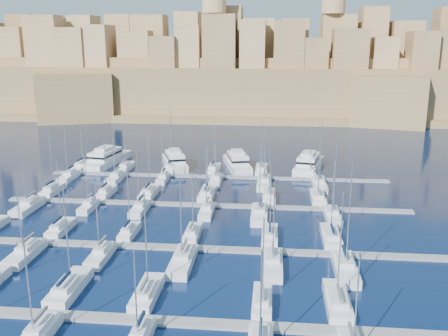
# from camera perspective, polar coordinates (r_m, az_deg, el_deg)

# --- Properties ---
(ground) EXTENTS (600.00, 600.00, 0.00)m
(ground) POSITION_cam_1_polar(r_m,az_deg,el_deg) (94.27, -3.11, -6.31)
(ground) COLOR black
(ground) RESTS_ON ground
(pontoon_near) EXTENTS (84.00, 2.00, 0.40)m
(pontoon_near) POSITION_cam_1_polar(r_m,az_deg,el_deg) (64.12, -7.95, -16.91)
(pontoon_near) COLOR slate
(pontoon_near) RESTS_ON ground
(pontoon_mid_near) EXTENTS (84.00, 2.00, 0.40)m
(pontoon_mid_near) POSITION_cam_1_polar(r_m,az_deg,el_deg) (83.24, -4.38, -9.10)
(pontoon_mid_near) COLOR slate
(pontoon_mid_near) RESTS_ON ground
(pontoon_mid_far) EXTENTS (84.00, 2.00, 0.40)m
(pontoon_mid_far) POSITION_cam_1_polar(r_m,az_deg,el_deg) (103.51, -2.26, -4.26)
(pontoon_mid_far) COLOR slate
(pontoon_mid_far) RESTS_ON ground
(pontoon_far) EXTENTS (84.00, 2.00, 0.40)m
(pontoon_far) POSITION_cam_1_polar(r_m,az_deg,el_deg) (124.37, -0.86, -1.01)
(pontoon_far) COLOR slate
(pontoon_far) RESTS_ON ground
(sailboat_2) EXTENTS (3.11, 10.37, 15.20)m
(sailboat_2) POSITION_cam_1_polar(r_m,az_deg,el_deg) (72.78, -17.28, -12.91)
(sailboat_2) COLOR silver
(sailboat_2) RESTS_ON ground
(sailboat_3) EXTENTS (2.85, 9.51, 14.99)m
(sailboat_3) POSITION_cam_1_polar(r_m,az_deg,el_deg) (69.10, -8.80, -13.94)
(sailboat_3) COLOR silver
(sailboat_3) RESTS_ON ground
(sailboat_4) EXTENTS (2.49, 8.31, 12.33)m
(sailboat_4) POSITION_cam_1_polar(r_m,az_deg,el_deg) (66.68, 4.39, -14.96)
(sailboat_4) COLOR silver
(sailboat_4) RESTS_ON ground
(sailboat_5) EXTENTS (3.01, 10.03, 15.57)m
(sailboat_5) POSITION_cam_1_polar(r_m,az_deg,el_deg) (67.95, 12.83, -14.67)
(sailboat_5) COLOR silver
(sailboat_5) RESTS_ON ground
(sailboat_8) EXTENTS (2.68, 8.93, 13.25)m
(sailboat_8) POSITION_cam_1_polar(r_m,az_deg,el_deg) (63.52, -20.65, -17.55)
(sailboat_8) COLOR silver
(sailboat_8) RESTS_ON ground
(sailboat_13) EXTENTS (2.56, 8.53, 13.25)m
(sailboat_13) POSITION_cam_1_polar(r_m,az_deg,el_deg) (94.36, -18.16, -6.56)
(sailboat_13) COLOR silver
(sailboat_13) RESTS_ON ground
(sailboat_14) EXTENTS (2.31, 7.70, 11.85)m
(sailboat_14) POSITION_cam_1_polar(r_m,az_deg,el_deg) (89.73, -10.79, -7.18)
(sailboat_14) COLOR silver
(sailboat_14) RESTS_ON ground
(sailboat_15) EXTENTS (2.46, 8.20, 12.03)m
(sailboat_15) POSITION_cam_1_polar(r_m,az_deg,el_deg) (87.52, -3.62, -7.50)
(sailboat_15) COLOR silver
(sailboat_15) RESTS_ON ground
(sailboat_16) EXTENTS (2.69, 8.96, 13.47)m
(sailboat_16) POSITION_cam_1_polar(r_m,az_deg,el_deg) (86.80, 5.24, -7.71)
(sailboat_16) COLOR silver
(sailboat_16) RESTS_ON ground
(sailboat_17) EXTENTS (3.01, 10.03, 14.21)m
(sailboat_17) POSITION_cam_1_polar(r_m,az_deg,el_deg) (87.88, 12.13, -7.69)
(sailboat_17) COLOR silver
(sailboat_17) RESTS_ON ground
(sailboat_19) EXTENTS (2.92, 9.75, 14.52)m
(sailboat_19) POSITION_cam_1_polar(r_m,az_deg,el_deg) (85.75, -21.76, -9.02)
(sailboat_19) COLOR silver
(sailboat_19) RESTS_ON ground
(sailboat_20) EXTENTS (2.56, 8.54, 13.22)m
(sailboat_20) POSITION_cam_1_polar(r_m,az_deg,el_deg) (81.57, -13.90, -9.61)
(sailboat_20) COLOR silver
(sailboat_20) RESTS_ON ground
(sailboat_21) EXTENTS (3.14, 10.48, 14.19)m
(sailboat_21) POSITION_cam_1_polar(r_m,az_deg,el_deg) (77.43, -4.75, -10.54)
(sailboat_21) COLOR silver
(sailboat_21) RESTS_ON ground
(sailboat_22) EXTENTS (2.97, 9.89, 14.18)m
(sailboat_22) POSITION_cam_1_polar(r_m,az_deg,el_deg) (76.55, 5.57, -10.87)
(sailboat_22) COLOR silver
(sailboat_22) RESTS_ON ground
(sailboat_23) EXTENTS (3.17, 10.56, 17.39)m
(sailboat_23) POSITION_cam_1_polar(r_m,az_deg,el_deg) (77.03, 13.67, -11.05)
(sailboat_23) COLOR silver
(sailboat_23) RESTS_ON ground
(sailboat_24) EXTENTS (2.67, 8.89, 15.39)m
(sailboat_24) POSITION_cam_1_polar(r_m,az_deg,el_deg) (118.08, -19.01, -2.39)
(sailboat_24) COLOR silver
(sailboat_24) RESTS_ON ground
(sailboat_25) EXTENTS (2.44, 8.12, 12.26)m
(sailboat_25) POSITION_cam_1_polar(r_m,az_deg,el_deg) (113.13, -13.30, -2.72)
(sailboat_25) COLOR silver
(sailboat_25) RESTS_ON ground
(sailboat_26) EXTENTS (2.90, 9.67, 15.27)m
(sailboat_26) POSITION_cam_1_polar(r_m,az_deg,el_deg) (111.13, -8.53, -2.78)
(sailboat_26) COLOR silver
(sailboat_26) RESTS_ON ground
(sailboat_27) EXTENTS (3.08, 10.26, 14.61)m
(sailboat_27) POSITION_cam_1_polar(r_m,az_deg,el_deg) (109.01, -1.93, -2.96)
(sailboat_27) COLOR silver
(sailboat_27) RESTS_ON ground
(sailboat_28) EXTENTS (2.69, 8.98, 13.17)m
(sailboat_28) POSITION_cam_1_polar(r_m,az_deg,el_deg) (107.51, 5.17, -3.28)
(sailboat_28) COLOR silver
(sailboat_28) RESTS_ON ground
(sailboat_29) EXTENTS (2.93, 9.78, 13.87)m
(sailboat_29) POSITION_cam_1_polar(r_m,az_deg,el_deg) (108.32, 10.67, -3.34)
(sailboat_29) COLOR silver
(sailboat_29) RESTS_ON ground
(sailboat_30) EXTENTS (3.06, 10.20, 17.36)m
(sailboat_30) POSITION_cam_1_polar(r_m,az_deg,el_deg) (108.42, -21.47, -4.09)
(sailboat_30) COLOR silver
(sailboat_30) RESTS_ON ground
(sailboat_31) EXTENTS (2.24, 7.48, 11.86)m
(sailboat_31) POSITION_cam_1_polar(r_m,az_deg,el_deg) (104.72, -15.21, -4.25)
(sailboat_31) COLOR silver
(sailboat_31) RESTS_ON ground
(sailboat_32) EXTENTS (2.51, 8.37, 13.26)m
(sailboat_32) POSITION_cam_1_polar(r_m,az_deg,el_deg) (101.05, -9.60, -4.61)
(sailboat_32) COLOR silver
(sailboat_32) RESTS_ON ground
(sailboat_33) EXTENTS (2.47, 8.23, 13.72)m
(sailboat_33) POSITION_cam_1_polar(r_m,az_deg,el_deg) (98.48, -1.97, -4.92)
(sailboat_33) COLOR silver
(sailboat_33) RESTS_ON ground
(sailboat_34) EXTENTS (3.10, 10.32, 15.35)m
(sailboat_34) POSITION_cam_1_polar(r_m,az_deg,el_deg) (96.72, 4.06, -5.30)
(sailboat_34) COLOR silver
(sailboat_34) RESTS_ON ground
(sailboat_35) EXTENTS (2.81, 9.38, 15.33)m
(sailboat_35) POSITION_cam_1_polar(r_m,az_deg,el_deg) (97.82, 12.30, -5.38)
(sailboat_35) COLOR silver
(sailboat_35) RESTS_ON ground
(sailboat_36) EXTENTS (2.69, 8.95, 14.27)m
(sailboat_36) POSITION_cam_1_polar(r_m,az_deg,el_deg) (138.23, -15.92, 0.25)
(sailboat_36) COLOR silver
(sailboat_36) RESTS_ON ground
(sailboat_37) EXTENTS (2.61, 8.70, 12.13)m
(sailboat_37) POSITION_cam_1_polar(r_m,az_deg,el_deg) (134.19, -11.16, 0.10)
(sailboat_37) COLOR silver
(sailboat_37) RESTS_ON ground
(sailboat_38) EXTENTS (2.99, 9.95, 16.67)m
(sailboat_38) POSITION_cam_1_polar(r_m,az_deg,el_deg) (131.80, -6.07, 0.06)
(sailboat_38) COLOR silver
(sailboat_38) RESTS_ON ground
(sailboat_39) EXTENTS (2.72, 9.05, 12.34)m
(sailboat_39) POSITION_cam_1_polar(r_m,az_deg,el_deg) (129.58, -1.20, -0.13)
(sailboat_39) COLOR silver
(sailboat_39) RESTS_ON ground
(sailboat_40) EXTENTS (2.97, 9.91, 13.46)m
(sailboat_40) POSITION_cam_1_polar(r_m,az_deg,el_deg) (129.11, 4.30, -0.22)
(sailboat_40) COLOR silver
(sailboat_40) RESTS_ON ground
(sailboat_41) EXTENTS (2.46, 8.19, 13.89)m
(sailboat_41) POSITION_cam_1_polar(r_m,az_deg,el_deg) (128.62, 9.80, -0.45)
(sailboat_41) COLOR silver
(sailboat_41) RESTS_ON ground
(sailboat_42) EXTENTS (2.65, 8.83, 14.41)m
(sailboat_42) POSITION_cam_1_polar(r_m,az_deg,el_deg) (128.40, -17.30, -0.93)
(sailboat_42) COLOR silver
(sailboat_42) RESTS_ON ground
(sailboat_43) EXTENTS (2.69, 8.96, 14.87)m
(sailboat_43) POSITION_cam_1_polar(r_m,az_deg,el_deg) (124.23, -12.28, -1.10)
(sailboat_43) COLOR silver
(sailboat_43) RESTS_ON ground
(sailboat_44) EXTENTS (2.21, 7.38, 11.12)m
(sailboat_44) POSITION_cam_1_polar(r_m,az_deg,el_deg) (121.92, -6.96, -1.19)
(sailboat_44) COLOR silver
(sailboat_44) RESTS_ON ground
(sailboat_45) EXTENTS (2.58, 8.60, 12.21)m
(sailboat_45) POSITION_cam_1_polar(r_m,az_deg,el_deg) (119.21, -0.93, -1.44)
(sailboat_45) COLOR silver
(sailboat_45) RESTS_ON ground
(sailboat_46) EXTENTS (3.17, 10.57, 15.12)m
(sailboat_46) POSITION_cam_1_polar(r_m,az_deg,el_deg) (117.53, 4.61, -1.70)
(sailboat_46) COLOR silver
(sailboat_46) RESTS_ON ground
(sailboat_47) EXTENTS (3.12, 10.41, 15.34)m
(sailboat_47) POSITION_cam_1_polar(r_m,az_deg,el_deg) (118.09, 10.82, -1.84)
(sailboat_47) COLOR silver
(sailboat_47) RESTS_ON ground
(motor_yacht_a) EXTENTS (8.78, 20.28, 5.25)m
(motor_yacht_a) POSITION_cam_1_polar(r_m,az_deg,el_deg) (141.38, -13.30, 1.14)
(motor_yacht_a) COLOR silver
(motor_yacht_a) RESTS_ON ground
(motor_yacht_b) EXTENTS (10.20, 17.23, 5.25)m
(motor_yacht_b) POSITION_cam_1_polar(r_m,az_deg,el_deg) (134.94, -5.66, 0.83)
(motor_yacht_b) COLOR silver
(motor_yacht_b) RESTS_ON ground
(motor_yacht_c) EXTENTS (9.23, 18.13, 5.25)m
(motor_yacht_c) POSITION_cam_1_polar(r_m,az_deg,el_deg) (133.07, 1.53, 0.70)
(motor_yacht_c) COLOR silver
(motor_yacht_c) RESTS_ON ground
(motor_yacht_d) EXTENTS (9.30, 18.65, 5.25)m
(motor_yacht_d) POSITION_cam_1_polar(r_m,az_deg,el_deg) (133.31, 9.65, 0.52)
(motor_yacht_d) COLOR silver
(motor_yacht_d) RESTS_ON ground
(fortified_city) EXTENTS (460.00, 108.95, 59.52)m
(fortified_city) POSITION_cam_1_polar(r_m,az_deg,el_deg) (243.41, 2.46, 10.08)
(fortified_city) COLOR brown
(fortified_city) RESTS_ON ground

